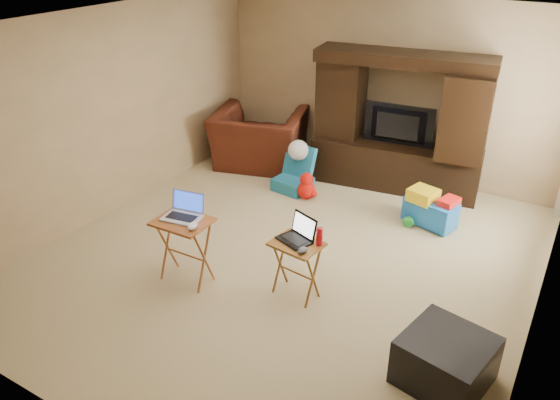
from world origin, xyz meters
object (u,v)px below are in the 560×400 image
Objects in this scene: tray_table_left at (185,251)px; mouse_right at (303,250)px; laptop_left at (181,208)px; entertainment_center at (398,123)px; water_bottle at (319,237)px; television at (397,127)px; plush_toy at (307,186)px; tray_table_right at (296,269)px; child_rocker at (293,170)px; ottoman at (445,360)px; recliner at (259,139)px; mouse_left at (193,226)px; push_toy at (431,208)px; laptop_right at (294,230)px.

tray_table_left is 5.73× the size of mouse_right.
laptop_left is 3.00× the size of mouse_right.
water_bottle is (0.26, -2.80, -0.23)m from entertainment_center.
television is 1.44m from plush_toy.
water_bottle is (0.07, 0.20, 0.07)m from mouse_right.
tray_table_right is at bearing 137.29° from mouse_right.
ottoman is at bearing -33.72° from child_rocker.
recliner reaches higher than mouse_right.
entertainment_center reaches higher than tray_table_left.
ottoman is 5.32× the size of mouse_right.
laptop_left reaches higher than ottoman.
mouse_right is at bearing -34.98° from tray_table_right.
recliner is 3.04m from tray_table_left.
child_rocker is (-1.14, -0.83, -0.63)m from entertainment_center.
plush_toy is (0.29, -0.14, -0.11)m from child_rocker.
recliner is at bearing 111.24° from mouse_left.
tray_table_left is at bearing 92.56° from recliner.
water_bottle is at bearing 24.29° from mouse_left.
child_rocker is at bearing 138.77° from ottoman.
recliner is 6.98× the size of water_bottle.
plush_toy is 1.03× the size of laptop_left.
plush_toy is at bearing 75.43° from laptop_left.
laptop_left is (0.93, -2.86, 0.40)m from recliner.
mouse_left is at bearing -163.87° from mouse_right.
laptop_right is at bearing -95.14° from push_toy.
mouse_left is (-1.63, -2.48, 0.50)m from push_toy.
television is 2.50× the size of plush_toy.
entertainment_center is 0.06m from television.
television is 3.34m from laptop_left.
ottoman is 4.58× the size of mouse_left.
entertainment_center is 3.42m from mouse_left.
plush_toy is 2.20m from water_bottle.
mouse_right is at bearing 88.79° from television.
ottoman is at bearing 6.17° from laptop_right.
laptop_left is (-0.03, 0.03, 0.47)m from tray_table_left.
entertainment_center is 2.83m from water_bottle.
mouse_left is at bearing -155.71° from water_bottle.
entertainment_center is at bearing 148.62° from push_toy.
plush_toy is 2.04× the size of water_bottle.
ottoman is at bearing -1.91° from tray_table_left.
television reaches higher than push_toy.
tray_table_left reaches higher than child_rocker.
laptop_right reaches higher than mouse_right.
push_toy is 0.96× the size of ottoman.
television is 6.63× the size of mouse_left.
laptop_right is (1.16, -2.04, 0.42)m from child_rocker.
laptop_right is at bearing -65.30° from plush_toy.
entertainment_center is 15.96× the size of mouse_left.
mouse_left is at bearing -179.20° from ottoman.
push_toy is 3.02m from tray_table_left.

